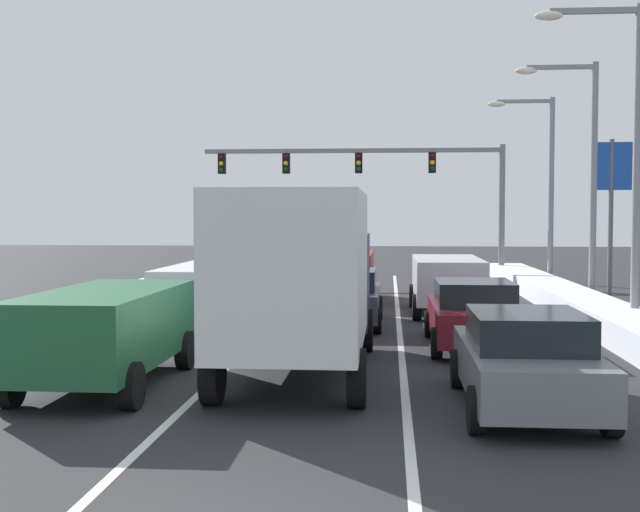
{
  "coord_description": "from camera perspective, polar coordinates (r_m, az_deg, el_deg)",
  "views": [
    {
      "loc": [
        1.43,
        -6.89,
        2.97
      ],
      "look_at": [
        -0.81,
        20.38,
        1.63
      ],
      "focal_mm": 47.33,
      "sensor_mm": 36.0,
      "label": 1
    }
  ],
  "objects": [
    {
      "name": "ground_plane",
      "position": [
        20.17,
        0.59,
        -5.65
      ],
      "size": [
        120.0,
        120.0,
        0.0
      ],
      "primitive_type": "plane",
      "color": "#28282B"
    },
    {
      "name": "lane_stripe_between_right_lane_and_center_lane",
      "position": [
        23.34,
        5.34,
        -4.5
      ],
      "size": [
        0.14,
        35.79,
        0.01
      ],
      "primitive_type": "cube",
      "color": "silver",
      "rests_on": "ground"
    },
    {
      "name": "lane_stripe_between_center_lane_and_left_lane",
      "position": [
        23.55,
        -2.98,
        -4.43
      ],
      "size": [
        0.14,
        35.79,
        0.01
      ],
      "primitive_type": "cube",
      "color": "silver",
      "rests_on": "ground"
    },
    {
      "name": "snow_bank_right_shoulder",
      "position": [
        23.96,
        18.15,
        -3.67
      ],
      "size": [
        1.52,
        35.79,
        0.64
      ],
      "primitive_type": "cube",
      "color": "silver",
      "rests_on": "ground"
    },
    {
      "name": "snow_bank_left_shoulder",
      "position": [
        24.79,
        -15.24,
        -3.53
      ],
      "size": [
        1.94,
        35.79,
        0.55
      ],
      "primitive_type": "cube",
      "color": "silver",
      "rests_on": "ground"
    },
    {
      "name": "sedan_gray_right_lane_nearest",
      "position": [
        13.26,
        13.73,
        -6.84
      ],
      "size": [
        2.0,
        4.5,
        1.51
      ],
      "color": "slate",
      "rests_on": "ground"
    },
    {
      "name": "sedan_maroon_right_lane_second",
      "position": [
        19.07,
        10.32,
        -3.87
      ],
      "size": [
        2.0,
        4.5,
        1.51
      ],
      "color": "maroon",
      "rests_on": "ground"
    },
    {
      "name": "suv_silver_right_lane_third",
      "position": [
        25.59,
        8.59,
        -1.6
      ],
      "size": [
        2.16,
        4.9,
        1.67
      ],
      "color": "#B7BABF",
      "rests_on": "ground"
    },
    {
      "name": "box_truck_center_lane_nearest",
      "position": [
        15.38,
        -1.33,
        -1.17
      ],
      "size": [
        2.53,
        7.2,
        3.36
      ],
      "color": "navy",
      "rests_on": "ground"
    },
    {
      "name": "sedan_charcoal_center_lane_second",
      "position": [
        22.61,
        1.68,
        -2.79
      ],
      "size": [
        2.0,
        4.5,
        1.51
      ],
      "color": "#38383D",
      "rests_on": "ground"
    },
    {
      "name": "suv_red_center_lane_third",
      "position": [
        29.09,
        1.64,
        -1.04
      ],
      "size": [
        2.16,
        4.9,
        1.67
      ],
      "color": "maroon",
      "rests_on": "ground"
    },
    {
      "name": "suv_green_left_lane_nearest",
      "position": [
        15.03,
        -14.23,
        -4.74
      ],
      "size": [
        2.16,
        4.9,
        1.67
      ],
      "color": "#1E5633",
      "rests_on": "ground"
    },
    {
      "name": "suv_white_left_lane_second",
      "position": [
        21.74,
        -7.5,
        -2.37
      ],
      "size": [
        2.16,
        4.9,
        1.67
      ],
      "color": "silver",
      "rests_on": "ground"
    },
    {
      "name": "suv_black_left_lane_third",
      "position": [
        28.7,
        -4.63,
        -1.1
      ],
      "size": [
        2.16,
        4.9,
        1.67
      ],
      "color": "black",
      "rests_on": "ground"
    },
    {
      "name": "traffic_light_gantry",
      "position": [
        39.45,
        4.55,
        5.58
      ],
      "size": [
        14.0,
        0.47,
        6.2
      ],
      "color": "slate",
      "rests_on": "ground"
    },
    {
      "name": "street_lamp_right_near",
      "position": [
        22.37,
        19.78,
        7.54
      ],
      "size": [
        2.66,
        0.36,
        8.15
      ],
      "color": "gray",
      "rests_on": "ground"
    },
    {
      "name": "street_lamp_right_mid",
      "position": [
        28.77,
        17.3,
        6.21
      ],
      "size": [
        2.66,
        0.36,
        7.89
      ],
      "color": "gray",
      "rests_on": "ground"
    },
    {
      "name": "street_lamp_right_far",
      "position": [
        35.11,
        14.76,
        5.41
      ],
      "size": [
        2.66,
        0.36,
        7.66
      ],
      "color": "gray",
      "rests_on": "ground"
    }
  ]
}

